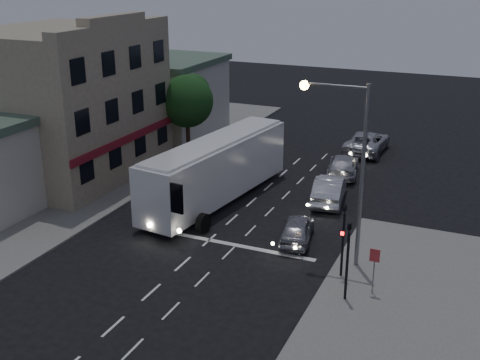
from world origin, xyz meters
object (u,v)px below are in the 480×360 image
at_px(street_tree, 187,99).
at_px(car_sedan_a, 329,189).
at_px(regulatory_sign, 374,264).
at_px(car_suv, 297,229).
at_px(streetlight, 350,155).
at_px(traffic_signal_main, 343,232).
at_px(traffic_signal_side, 348,252).
at_px(car_sedan_c, 367,142).
at_px(car_sedan_b, 343,165).
at_px(tour_bus, 216,168).

bearing_deg(street_tree, car_sedan_a, -21.47).
relative_size(regulatory_sign, street_tree, 0.35).
bearing_deg(car_suv, regulatory_sign, 129.89).
distance_m(car_suv, regulatory_sign, 6.43).
height_order(regulatory_sign, streetlight, streetlight).
bearing_deg(car_suv, traffic_signal_main, 126.07).
relative_size(car_suv, street_tree, 0.65).
bearing_deg(traffic_signal_side, streetlight, 105.70).
distance_m(regulatory_sign, streetlight, 5.18).
distance_m(car_sedan_a, car_sedan_c, 11.45).
bearing_deg(traffic_signal_main, car_sedan_a, 108.83).
relative_size(car_suv, car_sedan_c, 0.68).
relative_size(regulatory_sign, streetlight, 0.24).
bearing_deg(car_sedan_b, car_sedan_a, 84.83).
relative_size(car_sedan_a, street_tree, 0.81).
bearing_deg(streetlight, traffic_signal_side, -74.30).
height_order(car_sedan_b, traffic_signal_main, traffic_signal_main).
relative_size(tour_bus, car_sedan_c, 2.24).
bearing_deg(car_sedan_c, traffic_signal_main, 100.10).
bearing_deg(car_sedan_a, car_sedan_b, -93.44).
relative_size(car_sedan_b, traffic_signal_main, 1.21).
distance_m(car_sedan_c, streetlight, 20.14).
relative_size(car_sedan_b, street_tree, 0.80).
height_order(car_suv, regulatory_sign, regulatory_sign).
bearing_deg(regulatory_sign, streetlight, 128.75).
bearing_deg(car_sedan_c, car_suv, 91.30).
xyz_separation_m(traffic_signal_main, traffic_signal_side, (0.70, -1.98, 0.00)).
bearing_deg(regulatory_sign, tour_bus, 146.26).
xyz_separation_m(car_sedan_b, car_sedan_c, (0.37, 6.11, 0.11)).
distance_m(tour_bus, street_tree, 10.04).
height_order(car_sedan_a, car_sedan_b, car_sedan_a).
xyz_separation_m(car_sedan_c, traffic_signal_main, (3.28, -20.72, 1.60)).
bearing_deg(traffic_signal_side, car_sedan_c, 99.94).
height_order(car_sedan_a, car_sedan_c, car_sedan_c).
bearing_deg(car_sedan_b, street_tree, -8.61).
height_order(car_sedan_c, streetlight, streetlight).
bearing_deg(traffic_signal_side, street_tree, 135.50).
relative_size(traffic_signal_main, streetlight, 0.46).
distance_m(car_suv, streetlight, 6.07).
relative_size(tour_bus, traffic_signal_side, 3.24).
bearing_deg(tour_bus, traffic_signal_side, -32.00).
height_order(car_suv, streetlight, streetlight).
xyz_separation_m(tour_bus, street_tree, (-6.08, 7.63, 2.34)).
bearing_deg(car_sedan_c, tour_bus, 66.56).
xyz_separation_m(traffic_signal_side, regulatory_sign, (1.00, 0.96, -0.82)).
bearing_deg(regulatory_sign, car_sedan_a, 115.29).
relative_size(car_suv, traffic_signal_side, 0.98).
xyz_separation_m(car_sedan_c, regulatory_sign, (4.98, -21.74, 0.77)).
bearing_deg(car_sedan_a, car_sedan_c, -98.02).
height_order(car_sedan_b, streetlight, streetlight).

